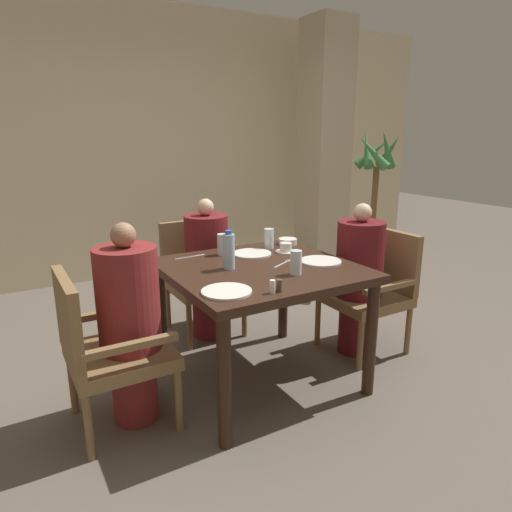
{
  "coord_description": "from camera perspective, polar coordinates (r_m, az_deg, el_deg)",
  "views": [
    {
      "loc": [
        -1.33,
        -2.22,
        1.51
      ],
      "look_at": [
        0.0,
        0.05,
        0.8
      ],
      "focal_mm": 32.0,
      "sensor_mm": 36.0,
      "label": 1
    }
  ],
  "objects": [
    {
      "name": "ground_plane",
      "position": [
        3.0,
        0.52,
        -15.13
      ],
      "size": [
        16.0,
        16.0,
        0.0
      ],
      "primitive_type": "plane",
      "color": "#60564C"
    },
    {
      "name": "wall_back",
      "position": [
        5.05,
        -15.48,
        13.36
      ],
      "size": [
        8.0,
        0.06,
        2.8
      ],
      "color": "beige",
      "rests_on": "ground_plane"
    },
    {
      "name": "pillar_stone",
      "position": [
        5.34,
        8.51,
        13.26
      ],
      "size": [
        0.45,
        0.45,
        2.7
      ],
      "color": "#BCAD8E",
      "rests_on": "ground_plane"
    },
    {
      "name": "dining_table",
      "position": [
        2.73,
        0.55,
        -3.27
      ],
      "size": [
        1.07,
        1.04,
        0.75
      ],
      "color": "#331E14",
      "rests_on": "ground_plane"
    },
    {
      "name": "chair_left_side",
      "position": [
        2.49,
        -18.43,
        -10.61
      ],
      "size": [
        0.51,
        0.51,
        0.85
      ],
      "color": "brown",
      "rests_on": "ground_plane"
    },
    {
      "name": "diner_in_left_chair",
      "position": [
        2.48,
        -15.47,
        -8.09
      ],
      "size": [
        0.32,
        0.32,
        1.09
      ],
      "color": "maroon",
      "rests_on": "ground_plane"
    },
    {
      "name": "chair_far_side",
      "position": [
        3.56,
        -7.0,
        -2.11
      ],
      "size": [
        0.51,
        0.51,
        0.85
      ],
      "color": "brown",
      "rests_on": "ground_plane"
    },
    {
      "name": "diner_in_far_chair",
      "position": [
        3.41,
        -6.12,
        -1.45
      ],
      "size": [
        0.32,
        0.32,
        1.06
      ],
      "color": "maroon",
      "rests_on": "ground_plane"
    },
    {
      "name": "chair_right_side",
      "position": [
        3.33,
        14.37,
        -3.67
      ],
      "size": [
        0.51,
        0.51,
        0.85
      ],
      "color": "brown",
      "rests_on": "ground_plane"
    },
    {
      "name": "diner_in_right_chair",
      "position": [
        3.22,
        12.7,
        -2.72
      ],
      "size": [
        0.32,
        0.32,
        1.06
      ],
      "color": "#5B1419",
      "rests_on": "ground_plane"
    },
    {
      "name": "potted_palm",
      "position": [
        4.74,
        14.33,
        3.07
      ],
      "size": [
        0.49,
        0.49,
        1.55
      ],
      "color": "brown",
      "rests_on": "ground_plane"
    },
    {
      "name": "plate_main_left",
      "position": [
        2.81,
        8.07,
        -0.65
      ],
      "size": [
        0.25,
        0.25,
        0.01
      ],
      "color": "white",
      "rests_on": "dining_table"
    },
    {
      "name": "plate_main_right",
      "position": [
        2.95,
        -0.53,
        0.3
      ],
      "size": [
        0.25,
        0.25,
        0.01
      ],
      "color": "white",
      "rests_on": "dining_table"
    },
    {
      "name": "plate_dessert_center",
      "position": [
        2.26,
        -3.7,
        -4.44
      ],
      "size": [
        0.25,
        0.25,
        0.01
      ],
      "color": "white",
      "rests_on": "dining_table"
    },
    {
      "name": "teacup_with_saucer",
      "position": [
        3.01,
        3.76,
        0.96
      ],
      "size": [
        0.14,
        0.14,
        0.06
      ],
      "color": "white",
      "rests_on": "dining_table"
    },
    {
      "name": "bowl_small",
      "position": [
        3.23,
        3.97,
        1.83
      ],
      "size": [
        0.13,
        0.13,
        0.04
      ],
      "color": "white",
      "rests_on": "dining_table"
    },
    {
      "name": "water_bottle",
      "position": [
        2.62,
        -3.41,
        0.62
      ],
      "size": [
        0.07,
        0.07,
        0.23
      ],
      "color": "#A3C6DB",
      "rests_on": "dining_table"
    },
    {
      "name": "glass_tall_near",
      "position": [
        2.53,
        5.02,
        -0.81
      ],
      "size": [
        0.06,
        0.06,
        0.14
      ],
      "color": "silver",
      "rests_on": "dining_table"
    },
    {
      "name": "glass_tall_mid",
      "position": [
        3.1,
        1.62,
        2.18
      ],
      "size": [
        0.06,
        0.06,
        0.14
      ],
      "color": "silver",
      "rests_on": "dining_table"
    },
    {
      "name": "glass_tall_far",
      "position": [
        2.94,
        -4.23,
        1.45
      ],
      "size": [
        0.06,
        0.06,
        0.14
      ],
      "color": "silver",
      "rests_on": "dining_table"
    },
    {
      "name": "salt_shaker",
      "position": [
        2.24,
        2.08,
        -3.85
      ],
      "size": [
        0.03,
        0.03,
        0.07
      ],
      "color": "white",
      "rests_on": "dining_table"
    },
    {
      "name": "pepper_shaker",
      "position": [
        2.26,
        2.92,
        -3.72
      ],
      "size": [
        0.03,
        0.03,
        0.06
      ],
      "color": "#4C3D2D",
      "rests_on": "dining_table"
    },
    {
      "name": "fork_beside_plate",
      "position": [
        2.76,
        3.51,
        -0.88
      ],
      "size": [
        0.18,
        0.11,
        0.0
      ],
      "color": "silver",
      "rests_on": "dining_table"
    },
    {
      "name": "knife_beside_plate",
      "position": [
        2.92,
        -8.06,
        -0.08
      ],
      "size": [
        0.21,
        0.03,
        0.0
      ],
      "color": "silver",
      "rests_on": "dining_table"
    }
  ]
}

